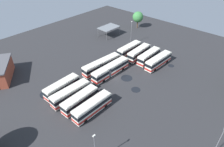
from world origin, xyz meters
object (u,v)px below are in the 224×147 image
at_px(bus_row0_slot1, 80,100).
at_px(bus_row2_slot0, 158,61).
at_px(bus_row0_slot3, 62,87).
at_px(bus_row2_slot2, 139,53).
at_px(lamp_post_mid_lot, 219,141).
at_px(bus_row2_slot3, 129,49).
at_px(lamp_post_by_building, 131,32).
at_px(bus_row1_slot3, 102,65).
at_px(bus_row0_slot2, 71,93).
at_px(bus_row0_slot0, 92,107).
at_px(bus_row1_slot2, 111,70).
at_px(maintenance_shelter, 109,28).
at_px(tree_northeast, 138,17).
at_px(bus_row2_slot1, 149,56).

distance_m(bus_row0_slot1, bus_row2_slot0, 30.39).
xyz_separation_m(bus_row0_slot3, bus_row2_slot2, (30.10, -4.34, 0.00)).
relative_size(bus_row0_slot3, lamp_post_mid_lot, 1.34).
height_order(bus_row2_slot3, lamp_post_by_building, lamp_post_by_building).
bearing_deg(bus_row1_slot3, bus_row0_slot2, -166.26).
bearing_deg(bus_row1_slot3, bus_row0_slot0, -142.48).
xyz_separation_m(bus_row1_slot2, bus_row2_slot2, (14.73, -0.22, -0.00)).
relative_size(bus_row0_slot2, maintenance_shelter, 1.32).
xyz_separation_m(bus_row0_slot2, bus_row2_slot0, (30.01, -8.51, 0.00)).
relative_size(lamp_post_by_building, lamp_post_mid_lot, 1.17).
distance_m(bus_row2_slot2, lamp_post_mid_lot, 40.27).
bearing_deg(lamp_post_by_building, bus_row0_slot1, -161.55).
bearing_deg(bus_row2_slot3, bus_row1_slot2, -165.08).
relative_size(bus_row1_slot3, lamp_post_mid_lot, 1.80).
distance_m(bus_row0_slot3, bus_row1_slot2, 15.91).
bearing_deg(tree_northeast, bus_row0_slot0, -154.96).
bearing_deg(bus_row2_slot2, bus_row0_slot2, 179.18).
bearing_deg(bus_row2_slot0, bus_row2_slot2, 88.76).
bearing_deg(maintenance_shelter, bus_row1_slot3, -142.07).
relative_size(bus_row1_slot2, bus_row1_slot3, 0.99).
xyz_separation_m(bus_row0_slot1, bus_row2_slot0, (30.03, -4.70, 0.00)).
bearing_deg(lamp_post_mid_lot, bus_row0_slot3, 102.55).
bearing_deg(bus_row1_slot2, bus_row0_slot0, -153.09).
height_order(bus_row2_slot1, tree_northeast, tree_northeast).
bearing_deg(lamp_post_mid_lot, bus_row1_slot3, 79.61).
relative_size(bus_row0_slot2, tree_northeast, 1.50).
bearing_deg(bus_row2_slot0, bus_row0_slot0, 178.69).
xyz_separation_m(bus_row0_slot2, bus_row1_slot2, (15.45, -0.21, 0.00)).
distance_m(bus_row0_slot3, bus_row2_slot3, 29.84).
distance_m(bus_row1_slot2, bus_row2_slot1, 15.55).
bearing_deg(bus_row1_slot3, tree_northeast, 18.95).
xyz_separation_m(bus_row1_slot3, bus_row2_slot0, (14.41, -12.33, -0.00)).
distance_m(bus_row0_slot2, tree_northeast, 55.09).
relative_size(bus_row2_slot0, lamp_post_by_building, 1.25).
bearing_deg(bus_row1_slot2, bus_row0_slot3, 164.99).
bearing_deg(bus_row2_slot1, bus_row2_slot0, -95.55).
xyz_separation_m(bus_row2_slot1, lamp_post_by_building, (6.75, 13.07, 3.18)).
distance_m(bus_row0_slot2, bus_row2_slot0, 31.20).
distance_m(bus_row0_slot3, maintenance_shelter, 40.49).
distance_m(bus_row2_slot3, maintenance_shelter, 18.34).
bearing_deg(tree_northeast, bus_row2_slot2, -142.82).
height_order(bus_row0_slot2, tree_northeast, tree_northeast).
bearing_deg(bus_row1_slot2, bus_row0_slot2, 179.23).
bearing_deg(bus_row2_slot0, bus_row2_slot1, 84.45).
xyz_separation_m(bus_row0_slot2, maintenance_shelter, (36.99, 20.48, 1.75)).
xyz_separation_m(bus_row2_slot3, lamp_post_mid_lot, (-21.33, -37.99, 2.51)).
relative_size(bus_row0_slot0, bus_row2_slot3, 1.02).
bearing_deg(bus_row2_slot0, bus_row1_slot3, 139.45).
distance_m(bus_row0_slot0, lamp_post_by_building, 40.36).
distance_m(bus_row1_slot2, lamp_post_by_building, 23.63).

